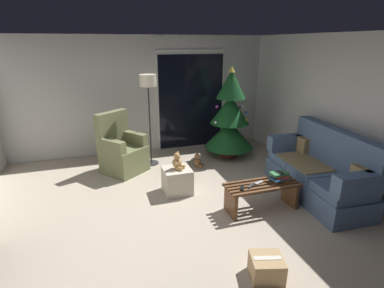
% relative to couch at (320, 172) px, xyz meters
% --- Properties ---
extents(ground_plane, '(7.00, 7.00, 0.00)m').
position_rel_couch_xyz_m(ground_plane, '(-2.32, -0.02, -0.40)').
color(ground_plane, '#B2A38E').
extents(wall_back, '(5.72, 0.12, 2.50)m').
position_rel_couch_xyz_m(wall_back, '(-2.32, 3.04, 0.85)').
color(wall_back, beige).
rests_on(wall_back, ground).
extents(wall_right, '(0.12, 6.00, 2.50)m').
position_rel_couch_xyz_m(wall_right, '(0.54, -0.02, 0.85)').
color(wall_right, beige).
rests_on(wall_right, ground).
extents(patio_door_frame, '(1.60, 0.02, 2.20)m').
position_rel_couch_xyz_m(patio_door_frame, '(-1.21, 2.97, 0.70)').
color(patio_door_frame, silver).
rests_on(patio_door_frame, ground).
extents(patio_door_glass, '(1.50, 0.02, 2.10)m').
position_rel_couch_xyz_m(patio_door_glass, '(-1.21, 2.95, 0.65)').
color(patio_door_glass, black).
rests_on(patio_door_glass, ground).
extents(couch, '(0.91, 1.99, 1.08)m').
position_rel_couch_xyz_m(couch, '(0.00, 0.00, 0.00)').
color(couch, slate).
rests_on(couch, ground).
extents(coffee_table, '(1.10, 0.40, 0.41)m').
position_rel_couch_xyz_m(coffee_table, '(-1.10, -0.10, -0.13)').
color(coffee_table, brown).
rests_on(coffee_table, ground).
extents(remote_graphite, '(0.15, 0.13, 0.02)m').
position_rel_couch_xyz_m(remote_graphite, '(-1.30, -0.13, 0.02)').
color(remote_graphite, '#333338').
rests_on(remote_graphite, coffee_table).
extents(remote_silver, '(0.16, 0.10, 0.02)m').
position_rel_couch_xyz_m(remote_silver, '(-1.15, -0.08, 0.02)').
color(remote_silver, '#ADADB2').
rests_on(remote_silver, coffee_table).
extents(remote_black, '(0.12, 0.16, 0.02)m').
position_rel_couch_xyz_m(remote_black, '(-1.44, -0.15, 0.02)').
color(remote_black, black).
rests_on(remote_black, coffee_table).
extents(book_stack, '(0.28, 0.24, 0.13)m').
position_rel_couch_xyz_m(book_stack, '(-0.82, -0.10, 0.08)').
color(book_stack, '#B79333').
rests_on(book_stack, coffee_table).
extents(cell_phone, '(0.09, 0.15, 0.01)m').
position_rel_couch_xyz_m(cell_phone, '(-0.83, -0.10, 0.15)').
color(cell_phone, black).
rests_on(cell_phone, book_stack).
extents(christmas_tree, '(1.03, 1.03, 1.90)m').
position_rel_couch_xyz_m(christmas_tree, '(-0.66, 2.03, 0.45)').
color(christmas_tree, '#4C1E19').
rests_on(christmas_tree, ground).
extents(armchair, '(0.96, 0.96, 1.13)m').
position_rel_couch_xyz_m(armchair, '(-2.90, 1.95, 0.00)').
color(armchair, olive).
rests_on(armchair, ground).
extents(floor_lamp, '(0.32, 0.32, 1.78)m').
position_rel_couch_xyz_m(floor_lamp, '(-2.32, 2.13, 1.11)').
color(floor_lamp, '#2D2D30').
rests_on(floor_lamp, ground).
extents(ottoman, '(0.44, 0.44, 0.42)m').
position_rel_couch_xyz_m(ottoman, '(-2.14, 0.79, -0.19)').
color(ottoman, beige).
rests_on(ottoman, ground).
extents(teddy_bear_honey, '(0.22, 0.21, 0.29)m').
position_rel_couch_xyz_m(teddy_bear_honey, '(-2.13, 0.78, 0.14)').
color(teddy_bear_honey, tan).
rests_on(teddy_bear_honey, ottoman).
extents(teddy_bear_chestnut_by_tree, '(0.22, 0.21, 0.29)m').
position_rel_couch_xyz_m(teddy_bear_chestnut_by_tree, '(-1.48, 1.69, -0.28)').
color(teddy_bear_chestnut_by_tree, brown).
rests_on(teddy_bear_chestnut_by_tree, ground).
extents(cardboard_box_taped_mid_floor, '(0.40, 0.39, 0.25)m').
position_rel_couch_xyz_m(cardboard_box_taped_mid_floor, '(-1.75, -1.34, -0.28)').
color(cardboard_box_taped_mid_floor, tan).
rests_on(cardboard_box_taped_mid_floor, ground).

